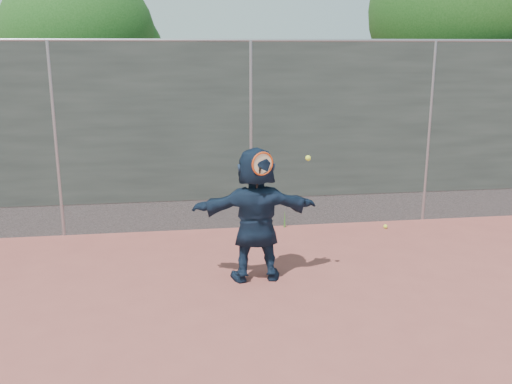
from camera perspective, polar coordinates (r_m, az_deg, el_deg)
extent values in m
plane|color=#9E4C42|center=(6.30, 3.87, -13.23)|extent=(80.00, 80.00, 0.00)
imported|color=#15243B|center=(7.17, 0.00, -2.23)|extent=(1.60, 0.51, 1.73)
sphere|color=#E3FB37|center=(9.64, 12.82, -3.38)|extent=(0.07, 0.07, 0.07)
cube|color=#38423D|center=(9.11, -0.53, 7.04)|extent=(20.00, 0.04, 2.50)
cube|color=slate|center=(9.42, -0.51, -2.05)|extent=(20.00, 0.03, 0.50)
cylinder|color=gray|center=(9.03, -0.55, 14.93)|extent=(20.00, 0.05, 0.05)
cylinder|color=gray|center=(9.24, -19.37, 4.77)|extent=(0.06, 0.06, 3.00)
cylinder|color=gray|center=(9.14, -0.53, 5.49)|extent=(0.06, 0.06, 3.00)
cylinder|color=gray|center=(9.99, 16.87, 5.63)|extent=(0.06, 0.06, 3.00)
torus|color=#CE4113|center=(6.82, 0.66, 2.84)|extent=(0.28, 0.13, 0.29)
cylinder|color=beige|center=(6.82, 0.66, 2.84)|extent=(0.24, 0.10, 0.25)
cylinder|color=black|center=(6.88, 0.21, 1.23)|extent=(0.07, 0.13, 0.33)
sphere|color=#E3FB37|center=(6.95, 5.23, 3.40)|extent=(0.07, 0.07, 0.07)
cylinder|color=#382314|center=(12.63, 18.86, 6.29)|extent=(0.28, 0.28, 2.60)
sphere|color=#23561C|center=(12.54, 19.74, 16.68)|extent=(3.60, 3.60, 3.60)
sphere|color=#23561C|center=(13.04, 22.08, 14.77)|extent=(2.52, 2.52, 2.52)
cylinder|color=#382314|center=(12.22, -16.62, 5.26)|extent=(0.28, 0.28, 2.20)
sphere|color=#23561C|center=(12.08, -17.29, 14.30)|extent=(3.00, 3.00, 3.00)
sphere|color=#23561C|center=(12.21, -14.19, 13.09)|extent=(2.10, 2.10, 2.10)
cone|color=#387226|center=(9.37, 1.11, -2.90)|extent=(0.03, 0.03, 0.26)
cone|color=#387226|center=(9.44, 2.89, -2.66)|extent=(0.03, 0.03, 0.30)
cone|color=#387226|center=(9.31, -1.00, -3.14)|extent=(0.03, 0.03, 0.22)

